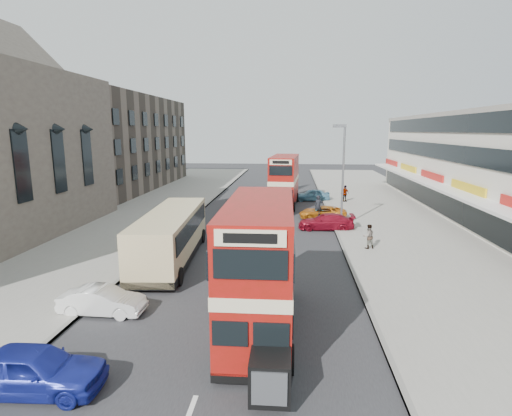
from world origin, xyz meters
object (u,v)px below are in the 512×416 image
at_px(bus_second, 284,181).
at_px(car_right_c, 312,195).
at_px(pedestrian_near, 368,236).
at_px(cyclist, 318,212).
at_px(car_right_b, 323,213).
at_px(street_lamp, 342,168).
at_px(car_left_front, 102,301).
at_px(car_left_near, 33,369).
at_px(bus_main, 260,266).
at_px(car_right_a, 326,222).
at_px(coach, 171,234).
at_px(pedestrian_far, 345,193).

bearing_deg(bus_second, car_right_c, -129.02).
height_order(pedestrian_near, cyclist, cyclist).
bearing_deg(bus_second, car_right_b, 124.54).
bearing_deg(street_lamp, cyclist, 117.99).
xyz_separation_m(street_lamp, car_left_front, (-11.73, -16.09, -4.20)).
xyz_separation_m(car_right_b, pedestrian_near, (2.26, -9.25, 0.39)).
relative_size(car_right_b, pedestrian_near, 2.55).
bearing_deg(street_lamp, car_left_near, -118.17).
bearing_deg(pedestrian_near, bus_second, -88.42).
distance_m(car_left_near, car_left_front, 5.15).
distance_m(bus_main, car_left_near, 7.98).
bearing_deg(car_right_b, car_right_c, -176.79).
bearing_deg(car_right_a, coach, -49.33).
distance_m(car_right_c, cyclist, 9.78).
bearing_deg(bus_second, car_left_near, 81.51).
relative_size(car_right_b, cyclist, 1.88).
bearing_deg(car_left_near, bus_second, -15.34).
xyz_separation_m(street_lamp, car_left_near, (-11.37, -21.23, -4.07)).
xyz_separation_m(street_lamp, car_right_a, (-1.12, -0.36, -4.16)).
distance_m(coach, cyclist, 15.06).
bearing_deg(bus_main, pedestrian_near, -119.97).
relative_size(bus_second, car_right_a, 2.11).
xyz_separation_m(car_right_a, car_right_c, (-0.52, 13.02, 0.03)).
xyz_separation_m(car_right_a, car_right_b, (0.01, 3.85, -0.06)).
distance_m(car_left_front, pedestrian_far, 30.94).
height_order(car_right_b, cyclist, cyclist).
height_order(car_left_front, pedestrian_near, pedestrian_near).
bearing_deg(bus_second, bus_main, 93.10).
height_order(bus_main, car_right_b, bus_main).
bearing_deg(street_lamp, coach, -141.03).
bearing_deg(car_right_b, bus_main, -10.94).
bearing_deg(car_right_c, pedestrian_near, 3.44).
height_order(coach, pedestrian_near, coach).
relative_size(car_right_a, cyclist, 1.99).
xyz_separation_m(car_left_front, car_right_a, (10.62, 15.74, 0.04)).
distance_m(coach, car_left_front, 7.36).
relative_size(car_right_c, pedestrian_far, 2.21).
relative_size(car_left_front, car_right_c, 0.92).
distance_m(car_right_b, car_right_c, 9.18).
bearing_deg(car_right_b, pedestrian_far, 160.33).
height_order(car_left_near, pedestrian_far, pedestrian_far).
bearing_deg(bus_main, coach, -54.17).
height_order(street_lamp, car_right_c, street_lamp).
bearing_deg(pedestrian_near, car_right_a, -86.49).
bearing_deg(cyclist, car_right_b, 48.75).
distance_m(bus_main, car_left_front, 7.06).
bearing_deg(street_lamp, pedestrian_near, -78.73).
distance_m(bus_second, pedestrian_near, 16.34).
relative_size(car_left_near, car_right_b, 1.03).
xyz_separation_m(car_left_near, car_left_front, (-0.37, 5.13, -0.13)).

